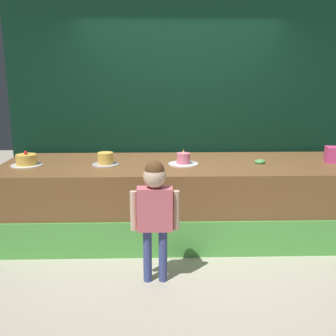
% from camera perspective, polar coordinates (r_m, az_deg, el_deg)
% --- Properties ---
extents(ground_plane, '(12.00, 12.00, 0.00)m').
position_cam_1_polar(ground_plane, '(4.07, 2.67, -12.87)').
color(ground_plane, '#BCB29E').
extents(stage_platform, '(4.05, 1.27, 0.85)m').
position_cam_1_polar(stage_platform, '(4.49, 2.15, -4.55)').
color(stage_platform, brown).
rests_on(stage_platform, ground_plane).
extents(curtain_backdrop, '(4.28, 0.08, 2.82)m').
position_cam_1_polar(curtain_backdrop, '(5.02, 1.71, 8.89)').
color(curtain_backdrop, black).
rests_on(curtain_backdrop, ground_plane).
extents(child_figure, '(0.43, 0.20, 1.11)m').
position_cam_1_polar(child_figure, '(3.36, -1.95, -5.47)').
color(child_figure, '#3F4C8C').
rests_on(child_figure, ground_plane).
extents(pink_box, '(0.23, 0.20, 0.18)m').
position_cam_1_polar(pink_box, '(4.77, 23.31, 1.81)').
color(pink_box, '#E7478D').
rests_on(pink_box, stage_platform).
extents(donut, '(0.12, 0.12, 0.04)m').
position_cam_1_polar(donut, '(4.47, 13.31, 0.91)').
color(donut, '#59B259').
rests_on(donut, stage_platform).
extents(cake_left, '(0.34, 0.34, 0.16)m').
position_cam_1_polar(cake_left, '(4.51, -20.07, 1.06)').
color(cake_left, white).
rests_on(cake_left, stage_platform).
extents(cake_center, '(0.30, 0.30, 0.14)m').
position_cam_1_polar(cake_center, '(4.33, -9.17, 1.26)').
color(cake_center, silver).
rests_on(cake_center, stage_platform).
extents(cake_right, '(0.33, 0.33, 0.18)m').
position_cam_1_polar(cake_right, '(4.30, 2.26, 1.19)').
color(cake_right, white).
rests_on(cake_right, stage_platform).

